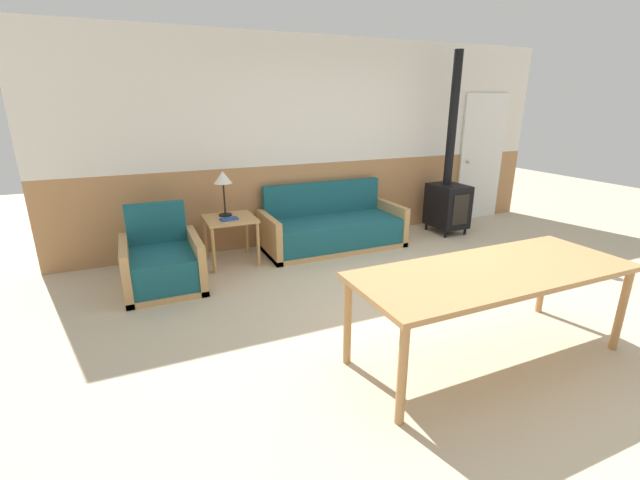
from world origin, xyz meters
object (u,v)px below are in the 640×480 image
Objects in this scene: dining_table at (494,277)px; armchair at (163,265)px; side_table at (230,224)px; wood_stove at (448,193)px; couch at (333,229)px; table_lamp at (223,180)px.

armchair is at bearing 132.04° from dining_table.
side_table is 0.27× the size of dining_table.
couch is at bearing 177.84° from wood_stove.
armchair reaches higher than couch.
table_lamp is 0.21× the size of wood_stove.
armchair is at bearing -146.89° from table_lamp.
table_lamp is 3.23m from dining_table.
couch is at bearing 88.96° from dining_table.
dining_table is (-0.05, -2.84, 0.41)m from couch.
wood_stove is (1.86, -0.07, 0.35)m from couch.
wood_stove is at bearing 55.42° from dining_table.
armchair reaches higher than dining_table.
couch is 0.73× the size of wood_stove.
armchair is (-2.21, -0.45, -0.00)m from couch.
wood_stove is at bearing -2.46° from table_lamp.
table_lamp is at bearing 177.54° from wood_stove.
wood_stove is (3.26, -0.14, -0.41)m from table_lamp.
armchair is 1.61× the size of table_lamp.
dining_table is at bearing -124.58° from wood_stove.
wood_stove reaches higher than dining_table.
dining_table reaches higher than side_table.
couch is 2.25m from armchair.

